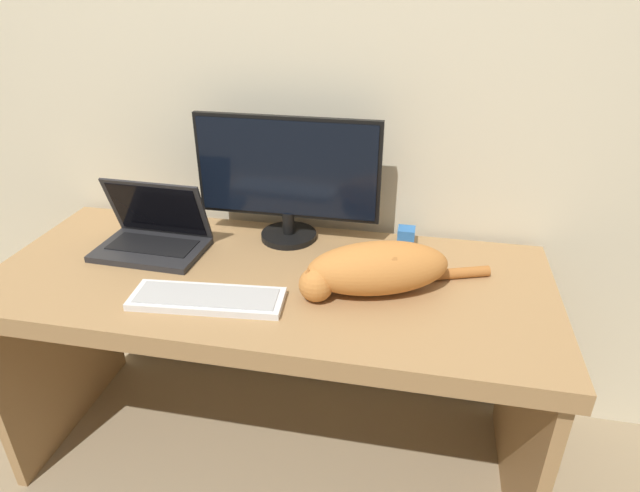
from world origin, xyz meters
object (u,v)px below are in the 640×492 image
monitor (288,177)px  laptop (153,237)px  external_keyboard (207,299)px  cat (375,268)px

monitor → laptop: 0.48m
external_keyboard → cat: cat is taller
monitor → laptop: bearing=-158.0°
external_keyboard → laptop: bearing=132.7°
monitor → external_keyboard: bearing=-106.5°
cat → laptop: bearing=151.7°
laptop → cat: (0.73, -0.11, 0.03)m
laptop → cat: bearing=-6.5°
cat → monitor: bearing=119.3°
laptop → cat: laptop is taller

